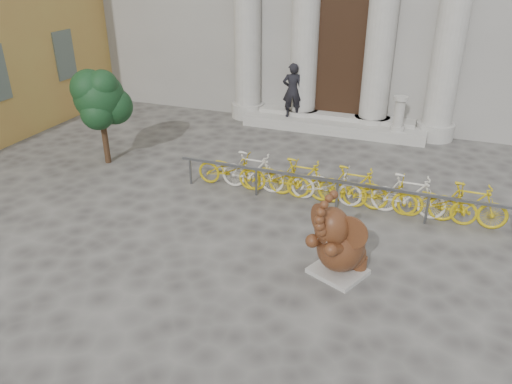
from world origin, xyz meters
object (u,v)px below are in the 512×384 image
at_px(elephant_statue, 339,244).
at_px(bike_rack, 339,185).
at_px(tree, 100,99).
at_px(pedestrian, 292,90).

xyz_separation_m(elephant_statue, bike_rack, (-0.60, 2.81, -0.17)).
bearing_deg(elephant_statue, bike_rack, 126.11).
xyz_separation_m(tree, pedestrian, (3.93, 4.84, -0.60)).
xyz_separation_m(bike_rack, tree, (-6.64, 0.20, 1.36)).
relative_size(elephant_statue, pedestrian, 1.03).
relative_size(elephant_statue, bike_rack, 0.23).
xyz_separation_m(elephant_statue, tree, (-7.24, 3.01, 1.19)).
xyz_separation_m(bike_rack, pedestrian, (-2.71, 5.04, 0.75)).
bearing_deg(elephant_statue, tree, -178.52).
height_order(tree, pedestrian, tree).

